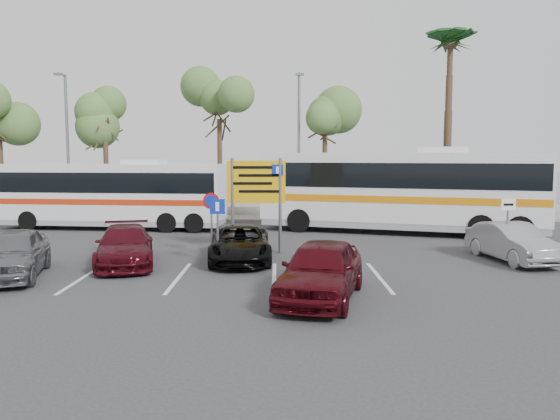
{
  "coord_description": "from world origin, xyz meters",
  "views": [
    {
      "loc": [
        1.81,
        -17.27,
        3.69
      ],
      "look_at": [
        1.89,
        3.0,
        1.66
      ],
      "focal_mm": 35.0,
      "sensor_mm": 36.0,
      "label": 1
    }
  ],
  "objects_px": {
    "car_silver_b": "(512,242)",
    "car_silver_a": "(12,253)",
    "direction_sign": "(256,189)",
    "suv_black": "(240,244)",
    "pedestrian_far": "(486,220)",
    "car_maroon": "(125,246)",
    "coach_bus_right": "(399,193)",
    "street_lamp_right": "(299,139)",
    "coach_bus_left": "(113,197)",
    "street_lamp_left": "(67,139)",
    "car_red": "(321,270)"
  },
  "relations": [
    {
      "from": "street_lamp_right",
      "to": "coach_bus_left",
      "type": "height_order",
      "value": "street_lamp_right"
    },
    {
      "from": "street_lamp_right",
      "to": "pedestrian_far",
      "type": "bearing_deg",
      "value": -41.26
    },
    {
      "from": "street_lamp_left",
      "to": "car_silver_a",
      "type": "bearing_deg",
      "value": -75.42
    },
    {
      "from": "direction_sign",
      "to": "pedestrian_far",
      "type": "distance_m",
      "value": 10.65
    },
    {
      "from": "suv_black",
      "to": "coach_bus_left",
      "type": "bearing_deg",
      "value": 125.44
    },
    {
      "from": "coach_bus_left",
      "to": "car_silver_a",
      "type": "relative_size",
      "value": 2.61
    },
    {
      "from": "street_lamp_right",
      "to": "coach_bus_left",
      "type": "distance_m",
      "value": 10.51
    },
    {
      "from": "pedestrian_far",
      "to": "coach_bus_left",
      "type": "bearing_deg",
      "value": 49.88
    },
    {
      "from": "car_silver_a",
      "to": "car_silver_b",
      "type": "distance_m",
      "value": 16.42
    },
    {
      "from": "street_lamp_right",
      "to": "direction_sign",
      "type": "xyz_separation_m",
      "value": [
        -2.0,
        -10.32,
        -2.17
      ]
    },
    {
      "from": "suv_black",
      "to": "pedestrian_far",
      "type": "bearing_deg",
      "value": 21.93
    },
    {
      "from": "coach_bus_right",
      "to": "car_maroon",
      "type": "distance_m",
      "value": 13.45
    },
    {
      "from": "street_lamp_right",
      "to": "car_maroon",
      "type": "relative_size",
      "value": 1.77
    },
    {
      "from": "street_lamp_right",
      "to": "suv_black",
      "type": "xyz_separation_m",
      "value": [
        -2.5,
        -12.02,
        -3.98
      ]
    },
    {
      "from": "coach_bus_right",
      "to": "pedestrian_far",
      "type": "xyz_separation_m",
      "value": [
        3.4,
        -2.14,
        -1.04
      ]
    },
    {
      "from": "suv_black",
      "to": "pedestrian_far",
      "type": "height_order",
      "value": "pedestrian_far"
    },
    {
      "from": "car_silver_b",
      "to": "pedestrian_far",
      "type": "height_order",
      "value": "pedestrian_far"
    },
    {
      "from": "coach_bus_left",
      "to": "suv_black",
      "type": "xyz_separation_m",
      "value": [
        7.0,
        -8.65,
        -1.0
      ]
    },
    {
      "from": "street_lamp_left",
      "to": "direction_sign",
      "type": "relative_size",
      "value": 2.23
    },
    {
      "from": "coach_bus_right",
      "to": "suv_black",
      "type": "xyz_separation_m",
      "value": [
        -7.1,
        -7.14,
        -1.27
      ]
    },
    {
      "from": "direction_sign",
      "to": "car_silver_a",
      "type": "distance_m",
      "value": 8.52
    },
    {
      "from": "coach_bus_left",
      "to": "street_lamp_right",
      "type": "bearing_deg",
      "value": 19.52
    },
    {
      "from": "car_maroon",
      "to": "pedestrian_far",
      "type": "xyz_separation_m",
      "value": [
        14.35,
        5.56,
        0.19
      ]
    },
    {
      "from": "car_silver_b",
      "to": "coach_bus_right",
      "type": "bearing_deg",
      "value": 99.25
    },
    {
      "from": "street_lamp_right",
      "to": "coach_bus_left",
      "type": "relative_size",
      "value": 0.7
    },
    {
      "from": "car_maroon",
      "to": "car_silver_b",
      "type": "distance_m",
      "value": 13.36
    },
    {
      "from": "street_lamp_right",
      "to": "car_maroon",
      "type": "height_order",
      "value": "street_lamp_right"
    },
    {
      "from": "coach_bus_left",
      "to": "street_lamp_left",
      "type": "bearing_deg",
      "value": 136.1
    },
    {
      "from": "coach_bus_left",
      "to": "car_red",
      "type": "height_order",
      "value": "coach_bus_left"
    },
    {
      "from": "street_lamp_left",
      "to": "street_lamp_right",
      "type": "xyz_separation_m",
      "value": [
        13.0,
        0.0,
        0.0
      ]
    },
    {
      "from": "coach_bus_left",
      "to": "car_maroon",
      "type": "relative_size",
      "value": 2.52
    },
    {
      "from": "car_red",
      "to": "car_maroon",
      "type": "bearing_deg",
      "value": 160.03
    },
    {
      "from": "coach_bus_left",
      "to": "coach_bus_right",
      "type": "height_order",
      "value": "coach_bus_right"
    },
    {
      "from": "direction_sign",
      "to": "coach_bus_right",
      "type": "height_order",
      "value": "coach_bus_right"
    },
    {
      "from": "car_maroon",
      "to": "coach_bus_right",
      "type": "bearing_deg",
      "value": 21.66
    },
    {
      "from": "car_silver_b",
      "to": "car_silver_a",
      "type": "bearing_deg",
      "value": 179.31
    },
    {
      "from": "car_maroon",
      "to": "suv_black",
      "type": "height_order",
      "value": "car_maroon"
    },
    {
      "from": "street_lamp_left",
      "to": "car_silver_b",
      "type": "distance_m",
      "value": 23.66
    },
    {
      "from": "street_lamp_left",
      "to": "pedestrian_far",
      "type": "height_order",
      "value": "street_lamp_left"
    },
    {
      "from": "car_maroon",
      "to": "suv_black",
      "type": "relative_size",
      "value": 1.01
    },
    {
      "from": "coach_bus_left",
      "to": "car_silver_b",
      "type": "relative_size",
      "value": 2.8
    },
    {
      "from": "car_silver_a",
      "to": "coach_bus_right",
      "type": "bearing_deg",
      "value": 20.96
    },
    {
      "from": "direction_sign",
      "to": "car_silver_b",
      "type": "bearing_deg",
      "value": -10.68
    },
    {
      "from": "coach_bus_right",
      "to": "suv_black",
      "type": "relative_size",
      "value": 2.97
    },
    {
      "from": "street_lamp_left",
      "to": "coach_bus_right",
      "type": "height_order",
      "value": "street_lamp_left"
    },
    {
      "from": "street_lamp_right",
      "to": "coach_bus_right",
      "type": "distance_m",
      "value": 7.23
    },
    {
      "from": "direction_sign",
      "to": "street_lamp_right",
      "type": "bearing_deg",
      "value": 79.06
    },
    {
      "from": "street_lamp_left",
      "to": "car_silver_b",
      "type": "relative_size",
      "value": 1.96
    },
    {
      "from": "direction_sign",
      "to": "suv_black",
      "type": "bearing_deg",
      "value": -106.55
    },
    {
      "from": "direction_sign",
      "to": "pedestrian_far",
      "type": "height_order",
      "value": "direction_sign"
    }
  ]
}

